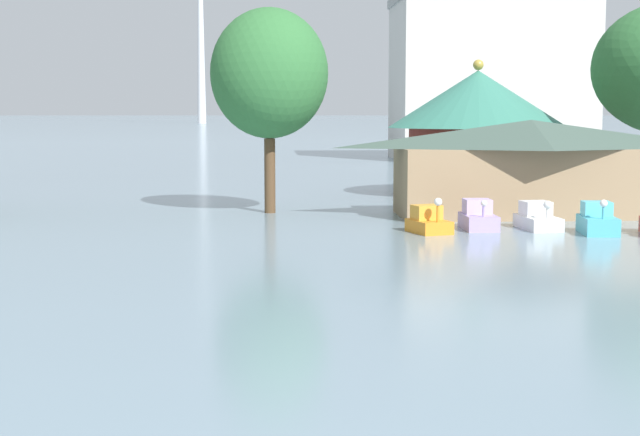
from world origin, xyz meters
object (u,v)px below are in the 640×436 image
object	(u,v)px
shoreline_tree_mid	(269,74)
background_building_block	(490,77)
pedal_boat_lavender	(478,217)
pedal_boat_orange	(429,222)
pedal_boat_white	(537,218)
green_roof_pavilion	(477,125)
pedal_boat_cyan	(598,221)
boathouse	(530,166)

from	to	relation	value
shoreline_tree_mid	background_building_block	distance (m)	63.21
pedal_boat_lavender	background_building_block	bearing A→B (deg)	167.12
pedal_boat_orange	background_building_block	world-z (taller)	background_building_block
pedal_boat_white	green_roof_pavilion	distance (m)	18.89
shoreline_tree_mid	background_building_block	world-z (taller)	background_building_block
green_roof_pavilion	pedal_boat_white	bearing A→B (deg)	-93.45
green_roof_pavilion	pedal_boat_lavender	bearing A→B (deg)	-102.15
pedal_boat_orange	pedal_boat_white	bearing A→B (deg)	85.48
green_roof_pavilion	background_building_block	distance (m)	49.09
shoreline_tree_mid	background_building_block	size ratio (longest dim) A/B	0.51
pedal_boat_white	background_building_block	bearing A→B (deg)	164.39
pedal_boat_white	green_roof_pavilion	bearing A→B (deg)	172.13
pedal_boat_cyan	boathouse	distance (m)	7.99
pedal_boat_white	background_building_block	world-z (taller)	background_building_block
pedal_boat_lavender	pedal_boat_cyan	bearing A→B (deg)	68.47
pedal_boat_cyan	background_building_block	size ratio (longest dim) A/B	0.13
pedal_boat_orange	boathouse	bearing A→B (deg)	119.39
boathouse	green_roof_pavilion	bearing A→B (deg)	90.30
pedal_boat_white	boathouse	bearing A→B (deg)	163.86
pedal_boat_lavender	green_roof_pavilion	xyz separation A→B (m)	(3.94, 18.31, 4.11)
boathouse	pedal_boat_orange	bearing A→B (deg)	-134.09
pedal_boat_cyan	pedal_boat_orange	bearing A→B (deg)	-89.33
pedal_boat_cyan	boathouse	world-z (taller)	boathouse
pedal_boat_white	boathouse	distance (m)	6.17
green_roof_pavilion	background_building_block	world-z (taller)	background_building_block
background_building_block	pedal_boat_lavender	bearing A→B (deg)	-103.56
boathouse	pedal_boat_lavender	bearing A→B (deg)	-125.71
pedal_boat_lavender	pedal_boat_cyan	size ratio (longest dim) A/B	1.01
pedal_boat_orange	pedal_boat_white	size ratio (longest dim) A/B	0.83
pedal_boat_orange	pedal_boat_lavender	xyz separation A→B (m)	(2.59, 1.23, 0.05)
shoreline_tree_mid	background_building_block	xyz separation A→B (m)	(25.65, 57.75, 1.75)
pedal_boat_lavender	pedal_boat_white	size ratio (longest dim) A/B	0.92
pedal_boat_lavender	pedal_boat_white	bearing A→B (deg)	89.09
pedal_boat_orange	background_building_block	bearing A→B (deg)	148.09
pedal_boat_lavender	pedal_boat_cyan	world-z (taller)	pedal_boat_cyan
pedal_boat_cyan	boathouse	size ratio (longest dim) A/B	0.18
background_building_block	shoreline_tree_mid	bearing A→B (deg)	-113.95
pedal_boat_white	background_building_block	distance (m)	67.64
pedal_boat_lavender	pedal_boat_white	xyz separation A→B (m)	(2.84, -0.08, -0.04)
pedal_boat_white	pedal_boat_cyan	bearing A→B (deg)	43.76
shoreline_tree_mid	background_building_block	bearing A→B (deg)	66.05
pedal_boat_lavender	pedal_boat_white	world-z (taller)	pedal_boat_lavender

